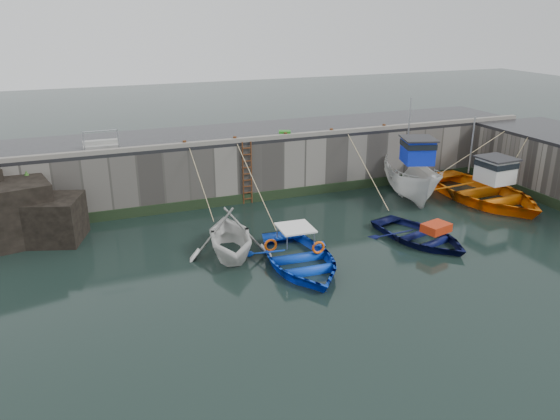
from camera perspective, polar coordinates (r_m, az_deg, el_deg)
name	(u,v)px	position (r m, az deg, el deg)	size (l,w,h in m)	color
ground	(385,281)	(20.42, 10.90, -7.25)	(120.00, 120.00, 0.00)	black
quay_back	(267,159)	(30.45, -1.37, 5.34)	(30.00, 5.00, 3.00)	slate
road_back	(267,131)	(30.08, -1.39, 8.26)	(30.00, 5.00, 0.16)	black
kerb_back	(283,136)	(27.90, 0.27, 7.69)	(30.00, 0.30, 0.20)	slate
algae_back	(284,194)	(28.53, 0.40, 1.70)	(30.00, 0.08, 0.50)	black
rock_outcrop	(7,212)	(25.73, -26.59, -0.21)	(5.85, 4.24, 3.41)	black
ladder	(247,173)	(27.44, -3.44, 3.85)	(0.51, 0.08, 3.20)	#3F1E0F
boat_near_white	(230,254)	(22.22, -5.22, -4.61)	(3.65, 4.23, 2.23)	silver
boat_near_white_rope	(205,220)	(25.89, -7.80, -1.03)	(0.04, 4.14, 3.10)	tan
boat_near_blue	(300,265)	(21.20, 2.06, -5.81)	(3.80, 5.31, 1.10)	blue
boat_near_blue_rope	(256,221)	(25.57, -2.47, -1.14)	(0.04, 5.82, 3.10)	tan
boat_near_navy	(419,240)	(24.17, 14.35, -3.08)	(3.34, 4.68, 0.97)	#0A0E3E
boat_near_navy_rope	(362,205)	(27.99, 8.62, 0.56)	(0.04, 5.48, 3.10)	tan
boat_far_white	(412,178)	(29.44, 13.61, 3.24)	(4.03, 6.48, 5.34)	silver
boat_far_orange	(484,191)	(30.05, 20.52, 1.83)	(5.60, 7.55, 4.50)	orange
fish_crate	(285,134)	(28.26, 0.50, 7.97)	(0.60, 0.43, 0.31)	#1D7E17
railing	(101,144)	(27.10, -18.21, 6.54)	(1.60, 1.05, 1.00)	#A5A8AD
bollard_a	(185,143)	(26.60, -9.95, 6.86)	(0.18, 0.18, 0.28)	#3F1E0F
bollard_b	(235,139)	(27.18, -4.75, 7.38)	(0.18, 0.18, 0.28)	#3F1E0F
bollard_c	(286,135)	(28.05, 0.58, 7.85)	(0.18, 0.18, 0.28)	#3F1E0F
bollard_d	(331,131)	(29.10, 5.39, 8.21)	(0.18, 0.18, 0.28)	#3F1E0F
bollard_e	(384,127)	(30.65, 10.81, 8.55)	(0.18, 0.18, 0.28)	#3F1E0F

